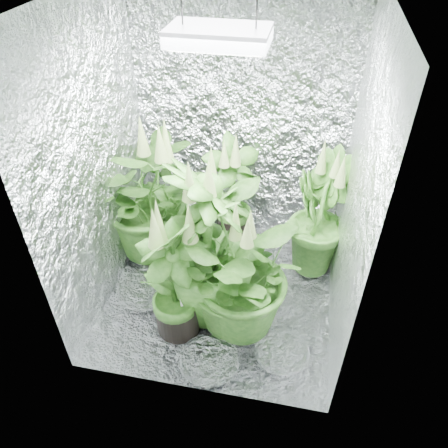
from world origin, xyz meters
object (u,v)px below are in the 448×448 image
Objects in this scene: plant_a at (151,197)px; plant_b at (233,194)px; plant_c at (318,216)px; plant_e at (236,275)px; plant_f at (174,278)px; grow_lamp at (219,36)px; circulation_fan at (308,237)px; plant_d at (208,248)px.

plant_b is at bearing 26.81° from plant_a.
plant_a reaches higher than plant_c.
plant_e is at bearing -78.39° from plant_b.
plant_f is at bearing -61.69° from plant_a.
grow_lamp is 0.47× the size of plant_f.
plant_a is at bearing 140.00° from plant_e.
plant_e is (0.16, -0.29, -1.33)m from grow_lamp.
plant_e is at bearing -123.29° from plant_c.
plant_f is (0.39, -0.72, -0.06)m from plant_a.
grow_lamp reaches higher than plant_b.
circulation_fan is (-0.04, 0.15, -0.34)m from plant_c.
plant_e is 1.04m from circulation_fan.
plant_d reaches higher than plant_a.
plant_e is (0.76, -0.64, -0.04)m from plant_a.
plant_d reaches higher than plant_b.
plant_e is 2.99× the size of circulation_fan.
circulation_fan is (0.64, -0.05, -0.31)m from plant_b.
grow_lamp reaches higher than circulation_fan.
plant_a is 0.76m from plant_d.
circulation_fan is at bearing 63.19° from plant_e.
grow_lamp is at bearing 118.76° from plant_e.
plant_c is (0.67, -0.20, 0.03)m from plant_b.
plant_d is (-0.05, -0.17, -1.24)m from grow_lamp.
grow_lamp is at bearing -30.08° from plant_a.
plant_e is (-0.48, -0.73, 0.02)m from plant_c.
circulation_fan is (0.65, 0.75, -0.43)m from plant_d.
circulation_fan is at bearing 103.88° from plant_c.
plant_d is at bearing -105.72° from grow_lamp.
plant_b is 2.84× the size of circulation_fan.
plant_c is 0.83× the size of plant_d.
plant_a is 1.11× the size of plant_c.
plant_d is (0.56, -0.52, 0.04)m from plant_a.
circulation_fan is at bearing 49.47° from plant_f.
plant_c is (0.64, 0.44, -1.34)m from grow_lamp.
plant_c is at bearing 34.48° from grow_lamp.
grow_lamp is 1.55m from plant_c.
plant_b is 1.03m from plant_f.
plant_b is at bearing 101.61° from plant_e.
plant_e reaches higher than circulation_fan.
plant_c is 0.37m from circulation_fan.
plant_b is at bearing 92.81° from grow_lamp.
plant_c is at bearing 41.49° from plant_d.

